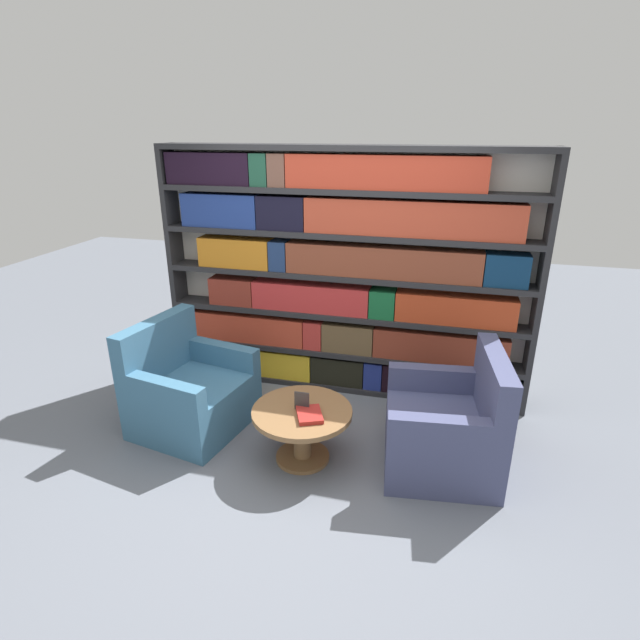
# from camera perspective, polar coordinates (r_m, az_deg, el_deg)

# --- Properties ---
(ground_plane) EXTENTS (14.00, 14.00, 0.00)m
(ground_plane) POSITION_cam_1_polar(r_m,az_deg,el_deg) (3.93, -2.11, -16.96)
(ground_plane) COLOR slate
(bookshelf) EXTENTS (3.44, 0.30, 2.29)m
(bookshelf) POSITION_cam_1_polar(r_m,az_deg,el_deg) (4.64, 2.67, 4.98)
(bookshelf) COLOR silver
(bookshelf) RESTS_ON ground_plane
(armchair_left) EXTENTS (0.96, 1.01, 0.93)m
(armchair_left) POSITION_cam_1_polar(r_m,az_deg,el_deg) (4.44, -14.75, -8.03)
(armchair_left) COLOR #386684
(armchair_left) RESTS_ON ground_plane
(armchair_right) EXTENTS (0.91, 0.97, 0.93)m
(armchair_right) POSITION_cam_1_polar(r_m,az_deg,el_deg) (3.95, 14.34, -11.94)
(armchair_right) COLOR #42476B
(armchair_right) RESTS_ON ground_plane
(coffee_table) EXTENTS (0.76, 0.76, 0.44)m
(coffee_table) POSITION_cam_1_polar(r_m,az_deg,el_deg) (3.88, -2.05, -11.77)
(coffee_table) COLOR brown
(coffee_table) RESTS_ON ground_plane
(table_sign) EXTENTS (0.11, 0.06, 0.15)m
(table_sign) POSITION_cam_1_polar(r_m,az_deg,el_deg) (3.78, -2.09, -9.39)
(table_sign) COLOR black
(table_sign) RESTS_ON coffee_table
(stray_book) EXTENTS (0.26, 0.29, 0.03)m
(stray_book) POSITION_cam_1_polar(r_m,az_deg,el_deg) (3.72, -1.21, -10.77)
(stray_book) COLOR maroon
(stray_book) RESTS_ON coffee_table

